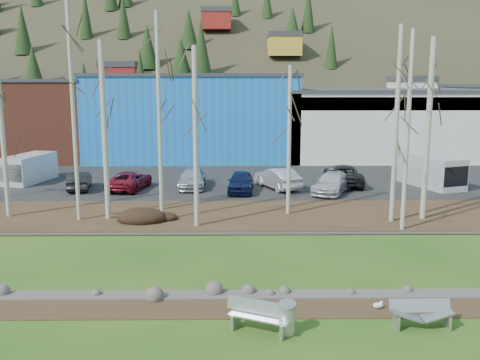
{
  "coord_description": "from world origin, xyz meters",
  "views": [
    {
      "loc": [
        -2.08,
        -15.06,
        7.68
      ],
      "look_at": [
        -1.75,
        12.63,
        2.5
      ],
      "focal_mm": 40.0,
      "sensor_mm": 36.0,
      "label": 1
    }
  ],
  "objects_px": {
    "car_2": "(192,178)",
    "van_white": "(433,171)",
    "bench_intact": "(259,316)",
    "car_5": "(343,175)",
    "car_1": "(129,180)",
    "bench_damaged": "(421,314)",
    "car_0": "(79,180)",
    "car_6": "(332,183)",
    "car_4": "(278,178)",
    "litter_bin": "(287,320)",
    "car_3": "(241,182)",
    "seagull": "(378,305)",
    "van_grey": "(28,169)"
  },
  "relations": [
    {
      "from": "bench_intact",
      "to": "car_1",
      "type": "height_order",
      "value": "car_1"
    },
    {
      "from": "bench_damaged",
      "to": "car_5",
      "type": "relative_size",
      "value": 0.36
    },
    {
      "from": "bench_intact",
      "to": "car_3",
      "type": "bearing_deg",
      "value": 115.73
    },
    {
      "from": "car_4",
      "to": "car_1",
      "type": "bearing_deg",
      "value": -23.11
    },
    {
      "from": "bench_intact",
      "to": "van_grey",
      "type": "height_order",
      "value": "van_grey"
    },
    {
      "from": "car_3",
      "to": "van_white",
      "type": "xyz_separation_m",
      "value": [
        13.84,
        1.66,
        0.41
      ]
    },
    {
      "from": "seagull",
      "to": "car_5",
      "type": "height_order",
      "value": "car_5"
    },
    {
      "from": "litter_bin",
      "to": "car_2",
      "type": "xyz_separation_m",
      "value": [
        -4.58,
        22.16,
        0.33
      ]
    },
    {
      "from": "car_6",
      "to": "car_2",
      "type": "bearing_deg",
      "value": -165.15
    },
    {
      "from": "bench_damaged",
      "to": "car_6",
      "type": "bearing_deg",
      "value": 87.3
    },
    {
      "from": "car_1",
      "to": "car_6",
      "type": "bearing_deg",
      "value": -175.5
    },
    {
      "from": "car_1",
      "to": "van_grey",
      "type": "distance_m",
      "value": 8.6
    },
    {
      "from": "bench_damaged",
      "to": "litter_bin",
      "type": "relative_size",
      "value": 2.1
    },
    {
      "from": "car_2",
      "to": "car_6",
      "type": "xyz_separation_m",
      "value": [
        9.66,
        -1.89,
        0.02
      ]
    },
    {
      "from": "car_6",
      "to": "car_4",
      "type": "bearing_deg",
      "value": -176.35
    },
    {
      "from": "car_1",
      "to": "car_3",
      "type": "bearing_deg",
      "value": -177.03
    },
    {
      "from": "seagull",
      "to": "car_2",
      "type": "xyz_separation_m",
      "value": [
        -7.87,
        20.45,
        0.63
      ]
    },
    {
      "from": "bench_damaged",
      "to": "car_0",
      "type": "xyz_separation_m",
      "value": [
        -16.7,
        21.17,
        0.34
      ]
    },
    {
      "from": "car_2",
      "to": "van_white",
      "type": "xyz_separation_m",
      "value": [
        17.28,
        0.13,
        0.47
      ]
    },
    {
      "from": "litter_bin",
      "to": "car_3",
      "type": "distance_m",
      "value": 20.67
    },
    {
      "from": "litter_bin",
      "to": "car_1",
      "type": "xyz_separation_m",
      "value": [
        -8.93,
        21.56,
        0.32
      ]
    },
    {
      "from": "litter_bin",
      "to": "car_6",
      "type": "bearing_deg",
      "value": 75.94
    },
    {
      "from": "bench_intact",
      "to": "litter_bin",
      "type": "distance_m",
      "value": 0.88
    },
    {
      "from": "car_0",
      "to": "van_grey",
      "type": "xyz_separation_m",
      "value": [
        -4.62,
        2.79,
        0.38
      ]
    },
    {
      "from": "car_1",
      "to": "car_2",
      "type": "height_order",
      "value": "car_2"
    },
    {
      "from": "car_3",
      "to": "van_grey",
      "type": "height_order",
      "value": "van_grey"
    },
    {
      "from": "bench_damaged",
      "to": "car_4",
      "type": "relative_size",
      "value": 0.44
    },
    {
      "from": "seagull",
      "to": "car_0",
      "type": "bearing_deg",
      "value": 104.51
    },
    {
      "from": "seagull",
      "to": "car_5",
      "type": "relative_size",
      "value": 0.07
    },
    {
      "from": "seagull",
      "to": "car_2",
      "type": "distance_m",
      "value": 21.92
    },
    {
      "from": "bench_damaged",
      "to": "seagull",
      "type": "xyz_separation_m",
      "value": [
        -0.99,
        1.3,
        -0.27
      ]
    },
    {
      "from": "bench_intact",
      "to": "litter_bin",
      "type": "relative_size",
      "value": 2.18
    },
    {
      "from": "bench_intact",
      "to": "car_5",
      "type": "height_order",
      "value": "car_5"
    },
    {
      "from": "car_1",
      "to": "van_white",
      "type": "distance_m",
      "value": 21.65
    },
    {
      "from": "car_6",
      "to": "litter_bin",
      "type": "bearing_deg",
      "value": -78.15
    },
    {
      "from": "car_2",
      "to": "bench_damaged",
      "type": "bearing_deg",
      "value": -68.12
    },
    {
      "from": "car_5",
      "to": "car_1",
      "type": "bearing_deg",
      "value": 10.23
    },
    {
      "from": "car_4",
      "to": "car_6",
      "type": "xyz_separation_m",
      "value": [
        3.6,
        -1.47,
        -0.06
      ]
    },
    {
      "from": "car_2",
      "to": "car_4",
      "type": "bearing_deg",
      "value": -4.2
    },
    {
      "from": "bench_damaged",
      "to": "car_5",
      "type": "bearing_deg",
      "value": 84.31
    },
    {
      "from": "car_0",
      "to": "van_white",
      "type": "height_order",
      "value": "van_white"
    },
    {
      "from": "litter_bin",
      "to": "car_3",
      "type": "height_order",
      "value": "car_3"
    },
    {
      "from": "car_5",
      "to": "van_white",
      "type": "relative_size",
      "value": 0.97
    },
    {
      "from": "car_0",
      "to": "car_3",
      "type": "bearing_deg",
      "value": 165.44
    },
    {
      "from": "car_4",
      "to": "van_white",
      "type": "xyz_separation_m",
      "value": [
        11.22,
        0.55,
        0.39
      ]
    },
    {
      "from": "litter_bin",
      "to": "car_5",
      "type": "relative_size",
      "value": 0.17
    },
    {
      "from": "seagull",
      "to": "car_4",
      "type": "relative_size",
      "value": 0.09
    },
    {
      "from": "car_0",
      "to": "bench_intact",
      "type": "bearing_deg",
      "value": 108.6
    },
    {
      "from": "litter_bin",
      "to": "van_grey",
      "type": "height_order",
      "value": "van_grey"
    },
    {
      "from": "seagull",
      "to": "bench_intact",
      "type": "bearing_deg",
      "value": 176.55
    }
  ]
}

